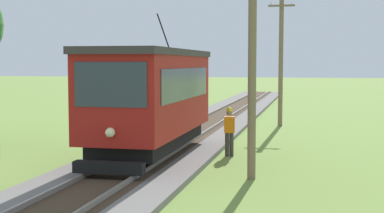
% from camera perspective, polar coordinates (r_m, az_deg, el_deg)
% --- Properties ---
extents(red_tram, '(2.60, 8.54, 4.79)m').
position_cam_1_polar(red_tram, '(19.44, -4.12, 0.97)').
color(red_tram, maroon).
rests_on(red_tram, rail_right).
extents(utility_pole_near_tram, '(1.40, 0.29, 7.70)m').
position_cam_1_polar(utility_pole_near_tram, '(16.24, 6.11, 6.47)').
color(utility_pole_near_tram, '#7A664C').
rests_on(utility_pole_near_tram, ground).
extents(utility_pole_mid, '(1.40, 0.54, 7.27)m').
position_cam_1_polar(utility_pole_mid, '(30.55, 8.97, 5.06)').
color(utility_pole_mid, '#7A664C').
rests_on(utility_pole_mid, ground).
extents(second_worker, '(0.41, 0.29, 1.78)m').
position_cam_1_polar(second_worker, '(20.32, 3.80, -2.30)').
color(second_worker, '#38332D').
rests_on(second_worker, ground).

